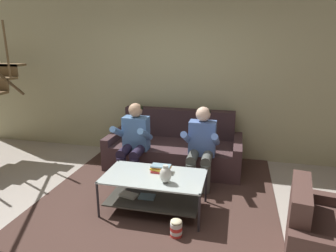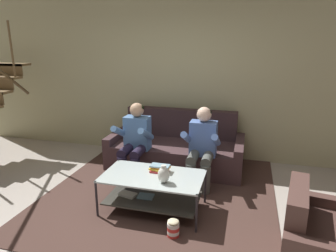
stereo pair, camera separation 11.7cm
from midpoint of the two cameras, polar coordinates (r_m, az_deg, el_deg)
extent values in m
plane|color=#B9AEA2|center=(3.48, -5.77, -19.35)|extent=(16.80, 16.80, 0.00)
cube|color=#BCB788|center=(5.25, 2.71, 9.81)|extent=(8.40, 0.12, 2.90)
cylinder|color=brown|center=(5.66, -28.94, 12.66)|extent=(0.04, 0.04, 0.90)
cube|color=#452F31|center=(4.95, 0.48, -5.49)|extent=(1.89, 0.96, 0.40)
cube|color=#3A2829|center=(5.17, 1.46, 0.63)|extent=(1.89, 0.18, 0.48)
cube|color=#452F31|center=(5.23, -10.40, -3.85)|extent=(0.13, 0.96, 0.52)
cube|color=#452F31|center=(4.81, 12.35, -5.72)|extent=(0.13, 0.96, 0.52)
cylinder|color=#231C32|center=(4.43, -9.58, -8.34)|extent=(0.14, 0.14, 0.40)
cylinder|color=#231C32|center=(4.36, -7.13, -8.65)|extent=(0.14, 0.14, 0.40)
cylinder|color=#231C32|center=(4.49, -8.84, -4.62)|extent=(0.14, 0.42, 0.14)
cylinder|color=#231C32|center=(4.42, -6.43, -4.86)|extent=(0.14, 0.42, 0.14)
cube|color=#537CB0|center=(4.57, -6.81, -1.36)|extent=(0.38, 0.22, 0.51)
cylinder|color=#537CB0|center=(4.47, -10.07, -1.22)|extent=(0.09, 0.49, 0.31)
cylinder|color=#537CB0|center=(4.33, -5.12, -1.60)|extent=(0.09, 0.49, 0.31)
sphere|color=tan|center=(4.48, -6.96, 3.02)|extent=(0.21, 0.21, 0.21)
ellipsoid|color=black|center=(4.49, -6.88, 3.40)|extent=(0.21, 0.21, 0.13)
cylinder|color=#4F524D|center=(4.17, 3.50, -9.78)|extent=(0.14, 0.14, 0.40)
cylinder|color=#4F524D|center=(4.14, 6.27, -10.02)|extent=(0.14, 0.14, 0.40)
cylinder|color=#4F524D|center=(4.23, 3.99, -5.78)|extent=(0.14, 0.42, 0.14)
cylinder|color=#4F524D|center=(4.20, 6.69, -5.99)|extent=(0.14, 0.42, 0.14)
cube|color=#5270B0|center=(4.34, 5.81, -2.32)|extent=(0.38, 0.22, 0.50)
cylinder|color=#5270B0|center=(4.18, 2.72, -2.22)|extent=(0.09, 0.49, 0.31)
cylinder|color=#5270B0|center=(4.13, 8.28, -2.61)|extent=(0.09, 0.49, 0.31)
sphere|color=beige|center=(4.24, 5.94, 2.26)|extent=(0.21, 0.21, 0.21)
ellipsoid|color=black|center=(4.26, 5.99, 2.66)|extent=(0.21, 0.21, 0.13)
cube|color=#B2BFBC|center=(3.62, -3.58, -9.54)|extent=(1.20, 0.67, 0.02)
cube|color=#3B3A33|center=(3.75, -3.51, -13.53)|extent=(1.11, 0.62, 0.02)
cylinder|color=#2B272D|center=(3.67, -14.14, -13.57)|extent=(0.03, 0.03, 0.46)
cylinder|color=#2B272D|center=(3.34, 4.90, -16.28)|extent=(0.03, 0.03, 0.46)
cylinder|color=#2B272D|center=(4.18, -10.06, -9.49)|extent=(0.03, 0.03, 0.46)
cylinder|color=#2B272D|center=(3.89, 6.38, -11.32)|extent=(0.03, 0.03, 0.46)
cube|color=silver|center=(3.80, -8.40, -12.89)|extent=(0.23, 0.17, 0.03)
cube|color=#6F98AA|center=(3.75, -4.95, -13.27)|extent=(0.20, 0.15, 0.02)
cube|color=#473029|center=(4.33, -1.55, -11.62)|extent=(3.00, 3.37, 0.01)
cube|color=#65504F|center=(4.33, -1.55, -11.59)|extent=(1.65, 1.85, 0.00)
ellipsoid|color=silver|center=(3.41, -1.48, -9.29)|extent=(0.13, 0.13, 0.19)
cylinder|color=silver|center=(3.37, -1.49, -7.84)|extent=(0.06, 0.06, 0.04)
cube|color=#C23234|center=(3.71, -2.39, -8.51)|extent=(0.21, 0.15, 0.03)
cube|color=gold|center=(3.70, -2.44, -8.18)|extent=(0.24, 0.18, 0.02)
cube|color=orange|center=(3.70, -2.22, -7.81)|extent=(0.25, 0.19, 0.02)
cube|color=#7C9EAF|center=(3.68, -2.27, -7.60)|extent=(0.23, 0.13, 0.02)
cube|color=#50352F|center=(2.97, 22.83, -13.25)|extent=(0.27, 0.70, 0.33)
cube|color=#50352F|center=(3.51, 28.43, -15.65)|extent=(0.89, 0.25, 0.55)
cylinder|color=red|center=(3.38, 0.50, -20.02)|extent=(0.13, 0.13, 0.04)
cylinder|color=white|center=(3.36, 0.50, -19.45)|extent=(0.13, 0.13, 0.04)
cylinder|color=red|center=(3.33, 0.51, -18.88)|extent=(0.13, 0.13, 0.04)
cylinder|color=white|center=(3.31, 0.51, -18.29)|extent=(0.13, 0.13, 0.04)
ellipsoid|color=beige|center=(3.29, 0.51, -17.77)|extent=(0.12, 0.12, 0.05)
camera|label=1|loc=(0.06, -90.86, -0.24)|focal=32.00mm
camera|label=2|loc=(0.06, 89.14, 0.24)|focal=32.00mm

